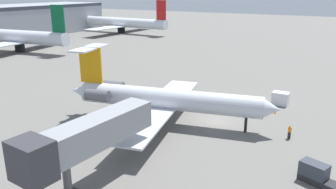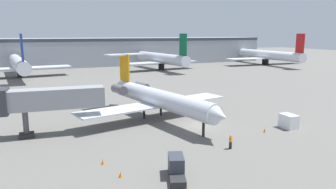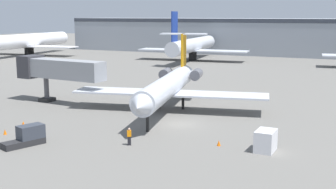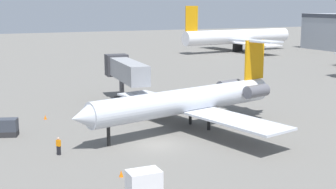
% 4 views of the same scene
% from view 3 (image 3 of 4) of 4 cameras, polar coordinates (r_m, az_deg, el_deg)
% --- Properties ---
extents(ground_plane, '(400.00, 400.00, 0.10)m').
position_cam_3_polar(ground_plane, '(50.13, 1.53, -3.90)').
color(ground_plane, '#66635E').
extents(regional_jet, '(25.56, 27.87, 9.56)m').
position_cam_3_polar(regional_jet, '(56.50, 0.16, 1.27)').
color(regional_jet, silver).
rests_on(regional_jet, ground_plane).
extents(jet_bridge, '(14.26, 4.10, 6.45)m').
position_cam_3_polar(jet_bridge, '(63.55, -14.40, 3.19)').
color(jet_bridge, gray).
rests_on(jet_bridge, ground_plane).
extents(ground_crew_marshaller, '(0.48, 0.44, 1.69)m').
position_cam_3_polar(ground_crew_marshaller, '(42.07, -5.06, -5.44)').
color(ground_crew_marshaller, black).
rests_on(ground_crew_marshaller, ground_plane).
extents(baggage_tug_lead, '(2.69, 4.24, 1.90)m').
position_cam_3_polar(baggage_tug_lead, '(44.02, -17.76, -5.22)').
color(baggage_tug_lead, '#262628').
rests_on(baggage_tug_lead, ground_plane).
extents(cargo_container_uld, '(1.70, 2.45, 1.95)m').
position_cam_3_polar(cargo_container_uld, '(41.06, 12.55, -5.88)').
color(cargo_container_uld, silver).
rests_on(cargo_container_uld, ground_plane).
extents(traffic_cone_near, '(0.36, 0.36, 0.55)m').
position_cam_3_polar(traffic_cone_near, '(51.83, -18.26, -3.58)').
color(traffic_cone_near, orange).
rests_on(traffic_cone_near, ground_plane).
extents(traffic_cone_mid, '(0.36, 0.36, 0.55)m').
position_cam_3_polar(traffic_cone_mid, '(48.75, -20.40, -4.57)').
color(traffic_cone_mid, orange).
rests_on(traffic_cone_mid, ground_plane).
extents(traffic_cone_far, '(0.36, 0.36, 0.55)m').
position_cam_3_polar(traffic_cone_far, '(42.13, 6.61, -6.27)').
color(traffic_cone_far, orange).
rests_on(traffic_cone_far, ground_plane).
extents(terminal_building, '(157.63, 21.90, 11.14)m').
position_cam_3_polar(terminal_building, '(142.67, 17.40, 7.14)').
color(terminal_building, '#8C939E').
rests_on(terminal_building, ground_plane).
extents(parked_airliner_west_end, '(31.86, 37.65, 13.58)m').
position_cam_3_polar(parked_airliner_west_end, '(142.55, -17.68, 6.64)').
color(parked_airliner_west_end, white).
rests_on(parked_airliner_west_end, ground_plane).
extents(parked_airliner_west_mid, '(30.13, 35.52, 13.06)m').
position_cam_3_polar(parked_airliner_west_mid, '(119.35, 3.21, 6.37)').
color(parked_airliner_west_mid, silver).
rests_on(parked_airliner_west_mid, ground_plane).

